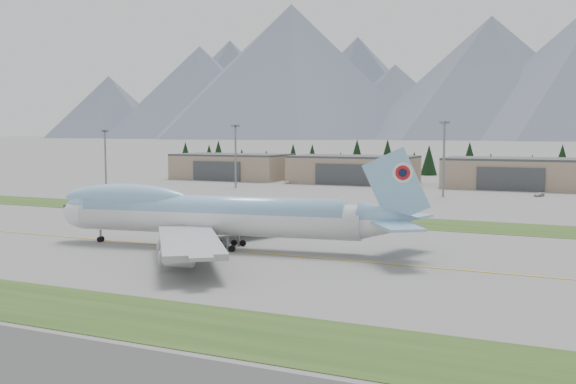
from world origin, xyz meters
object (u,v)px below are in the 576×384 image
at_px(hangar_left, 232,166).
at_px(service_vehicle_c, 539,196).
at_px(boeing_747_freighter, 212,214).
at_px(hangar_center, 354,169).
at_px(service_vehicle_b, 417,191).
at_px(hangar_right, 514,173).
at_px(service_vehicle_a, 288,184).

height_order(hangar_left, service_vehicle_c, hangar_left).
distance_m(boeing_747_freighter, hangar_center, 150.25).
relative_size(service_vehicle_b, service_vehicle_c, 0.96).
bearing_deg(service_vehicle_b, boeing_747_freighter, -171.07).
height_order(hangar_left, service_vehicle_b, hangar_left).
distance_m(boeing_747_freighter, hangar_left, 167.83).
height_order(hangar_center, service_vehicle_c, hangar_center).
height_order(hangar_left, hangar_right, same).
relative_size(boeing_747_freighter, hangar_center, 1.38).
height_order(boeing_747_freighter, service_vehicle_a, boeing_747_freighter).
bearing_deg(service_vehicle_a, boeing_747_freighter, -62.34).
height_order(service_vehicle_a, service_vehicle_b, service_vehicle_b).
bearing_deg(hangar_center, boeing_747_freighter, -81.06).
distance_m(hangar_left, service_vehicle_c, 128.66).
xyz_separation_m(boeing_747_freighter, service_vehicle_c, (46.71, 118.70, -5.74)).
bearing_deg(hangar_right, hangar_left, 180.00).
bearing_deg(service_vehicle_b, hangar_right, -37.82).
distance_m(boeing_747_freighter, hangar_right, 152.88).
bearing_deg(hangar_right, service_vehicle_c, -71.30).
xyz_separation_m(boeing_747_freighter, hangar_left, (-78.35, 148.42, -0.35)).
distance_m(service_vehicle_a, service_vehicle_b, 53.10).
height_order(hangar_right, service_vehicle_c, hangar_right).
bearing_deg(service_vehicle_b, service_vehicle_a, 92.92).
bearing_deg(service_vehicle_b, hangar_center, 63.95).
relative_size(hangar_center, service_vehicle_c, 11.75).
relative_size(hangar_left, hangar_center, 1.00).
bearing_deg(boeing_747_freighter, service_vehicle_a, 100.46).
xyz_separation_m(hangar_left, hangar_right, (115.00, 0.00, 0.00)).
bearing_deg(hangar_center, service_vehicle_c, -22.99).
distance_m(boeing_747_freighter, service_vehicle_c, 127.68).
bearing_deg(boeing_747_freighter, hangar_right, 67.87).
xyz_separation_m(boeing_747_freighter, service_vehicle_b, (7.41, 124.04, -5.74)).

